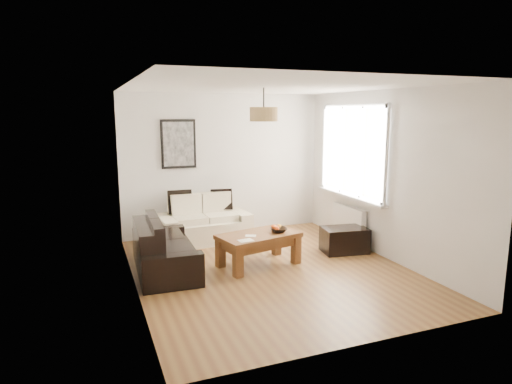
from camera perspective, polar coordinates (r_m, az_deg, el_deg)
name	(u,v)px	position (r m, az deg, el deg)	size (l,w,h in m)	color
floor	(271,270)	(6.52, 1.95, -10.02)	(4.50, 4.50, 0.00)	brown
ceiling	(272,86)	(6.12, 2.10, 13.47)	(3.80, 4.50, 0.00)	white
wall_back	(224,164)	(8.28, -4.16, 3.61)	(3.80, 0.04, 2.60)	silver
wall_front	(367,216)	(4.25, 14.11, -3.09)	(3.80, 0.04, 2.60)	silver
wall_left	(132,190)	(5.72, -15.76, 0.23)	(0.04, 4.50, 2.60)	silver
wall_right	(384,175)	(7.15, 16.17, 2.16)	(0.04, 4.50, 2.60)	silver
window_bay	(353,151)	(7.74, 12.45, 5.16)	(0.14, 1.90, 1.60)	white
radiator	(349,221)	(7.91, 11.86, -3.68)	(0.10, 0.90, 0.52)	white
poster	(178,144)	(8.01, -9.98, 6.13)	(0.62, 0.04, 0.87)	black
pendant_shade	(264,114)	(6.39, 0.99, 10.02)	(0.40, 0.40, 0.20)	tan
loveseat_cream	(204,220)	(7.86, -6.74, -3.58)	(1.56, 0.85, 0.77)	beige
sofa_leather	(165,247)	(6.50, -11.68, -6.97)	(1.64, 0.80, 0.71)	black
coffee_table	(259,249)	(6.64, 0.34, -7.41)	(1.18, 0.65, 0.48)	brown
ottoman	(344,240)	(7.39, 11.35, -6.07)	(0.72, 0.46, 0.41)	black
cushion_left	(180,202)	(7.88, -9.78, -1.25)	(0.41, 0.13, 0.41)	black
cushion_right	(222,200)	(8.07, -4.47, -0.98)	(0.38, 0.12, 0.38)	black
fruit_bowl	(279,230)	(6.67, 2.98, -4.90)	(0.25, 0.25, 0.06)	black
orange_a	(277,228)	(6.71, 2.73, -4.73)	(0.07, 0.07, 0.07)	#FF5915
orange_b	(279,227)	(6.80, 3.03, -4.51)	(0.08, 0.08, 0.08)	#FFA115
orange_c	(274,227)	(6.76, 2.28, -4.60)	(0.09, 0.09, 0.09)	#FF5B15
papers	(246,240)	(6.22, -1.34, -6.28)	(0.21, 0.15, 0.01)	white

